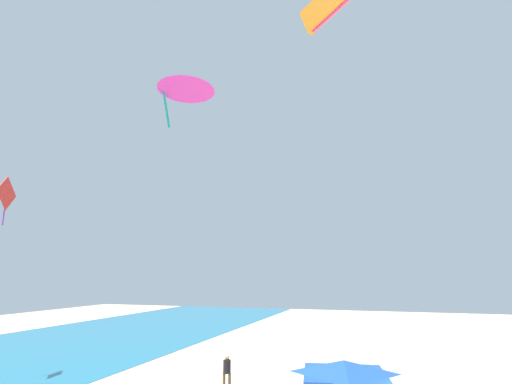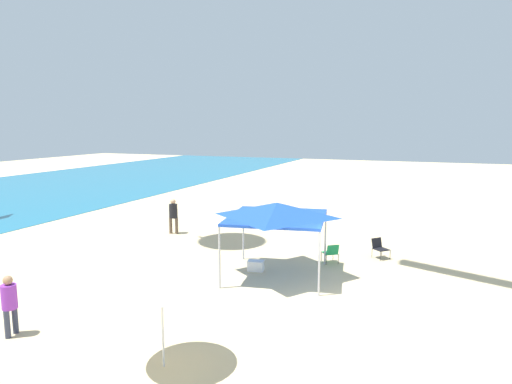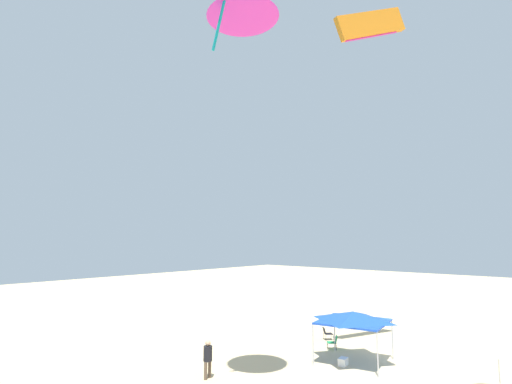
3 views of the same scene
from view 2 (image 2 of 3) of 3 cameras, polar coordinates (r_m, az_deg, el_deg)
name	(u,v)px [view 2 (image 2 of 3)]	position (r m, az deg, el deg)	size (l,w,h in m)	color
ground	(351,311)	(14.43, 11.87, -14.52)	(120.00, 120.00, 0.10)	#D6BC8C
canopy_tent	(277,211)	(16.48, 2.66, -2.40)	(4.06, 3.98, 2.75)	#B7B7BC
beach_umbrella	(161,281)	(10.56, -11.89, -11.00)	(2.13, 2.13, 2.23)	silver
folding_chair_right_of_tent	(379,247)	(19.78, 15.32, -6.70)	(0.80, 0.81, 0.82)	black
folding_chair_left_of_tent	(331,252)	(18.59, 9.46, -7.48)	(0.81, 0.78, 0.82)	black
cooler_box	(256,266)	(17.52, -0.03, -9.29)	(0.51, 0.68, 0.40)	white
person_near_umbrella	(9,301)	(13.81, -28.70, -11.95)	(0.44, 0.39, 1.65)	#33384C
person_kite_handler	(173,213)	(23.54, -10.40, -2.66)	(0.43, 0.48, 1.81)	brown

